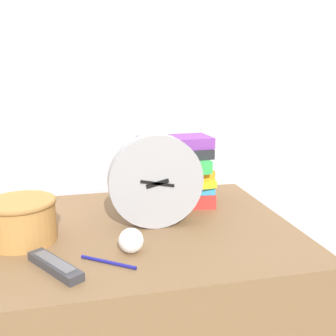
% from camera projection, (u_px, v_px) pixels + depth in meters
% --- Properties ---
extents(wall_back, '(6.00, 0.04, 2.40)m').
position_uv_depth(wall_back, '(100.00, 69.00, 1.40)').
color(wall_back, silver).
rests_on(wall_back, ground_plane).
extents(desk_clock, '(0.27, 0.05, 0.27)m').
position_uv_depth(desk_clock, '(156.00, 181.00, 1.11)').
color(desk_clock, '#99999E').
rests_on(desk_clock, desk).
extents(book_stack, '(0.26, 0.21, 0.23)m').
position_uv_depth(book_stack, '(177.00, 171.00, 1.31)').
color(book_stack, red).
rests_on(book_stack, desk).
extents(basket, '(0.18, 0.18, 0.11)m').
position_uv_depth(basket, '(21.00, 219.00, 1.03)').
color(basket, '#B27A3D').
rests_on(basket, desk).
extents(tv_remote, '(0.13, 0.17, 0.02)m').
position_uv_depth(tv_remote, '(55.00, 266.00, 0.89)').
color(tv_remote, '#333338').
rests_on(tv_remote, desk).
extents(crumpled_paper_ball, '(0.06, 0.06, 0.06)m').
position_uv_depth(crumpled_paper_ball, '(131.00, 241.00, 0.97)').
color(crumpled_paper_ball, white).
rests_on(crumpled_paper_ball, desk).
extents(pen, '(0.12, 0.09, 0.01)m').
position_uv_depth(pen, '(108.00, 262.00, 0.92)').
color(pen, navy).
rests_on(pen, desk).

